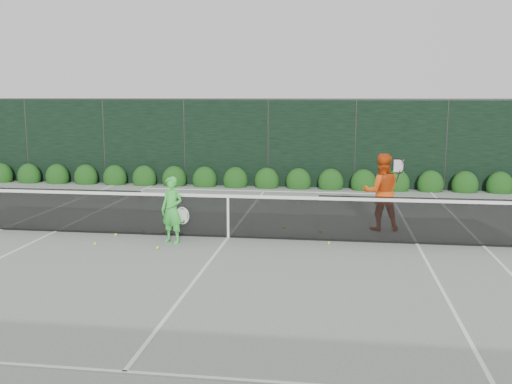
# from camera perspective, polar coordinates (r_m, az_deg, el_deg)

# --- Properties ---
(ground) EXTENTS (80.00, 80.00, 0.00)m
(ground) POSITION_cam_1_polar(r_m,az_deg,el_deg) (12.83, -2.78, -4.57)
(ground) COLOR gray
(ground) RESTS_ON ground
(tennis_net) EXTENTS (12.90, 0.10, 1.07)m
(tennis_net) POSITION_cam_1_polar(r_m,az_deg,el_deg) (12.72, -2.91, -2.24)
(tennis_net) COLOR black
(tennis_net) RESTS_ON ground
(player_woman) EXTENTS (0.66, 0.51, 1.44)m
(player_woman) POSITION_cam_1_polar(r_m,az_deg,el_deg) (12.36, -8.39, -1.79)
(player_woman) COLOR green
(player_woman) RESTS_ON ground
(player_man) EXTENTS (0.96, 0.79, 1.81)m
(player_man) POSITION_cam_1_polar(r_m,az_deg,el_deg) (13.71, 12.43, 0.01)
(player_man) COLOR #DC4E12
(player_man) RESTS_ON ground
(court_lines) EXTENTS (11.03, 23.83, 0.01)m
(court_lines) POSITION_cam_1_polar(r_m,az_deg,el_deg) (12.83, -2.79, -4.54)
(court_lines) COLOR white
(court_lines) RESTS_ON ground
(windscreen_fence) EXTENTS (32.00, 21.07, 3.06)m
(windscreen_fence) POSITION_cam_1_polar(r_m,az_deg,el_deg) (9.93, -5.77, 0.16)
(windscreen_fence) COLOR black
(windscreen_fence) RESTS_ON ground
(hedge_row) EXTENTS (31.66, 0.65, 0.94)m
(hedge_row) POSITION_cam_1_polar(r_m,az_deg,el_deg) (19.73, 1.08, 1.11)
(hedge_row) COLOR #113A0F
(hedge_row) RESTS_ON ground
(tennis_balls) EXTENTS (4.99, 2.31, 0.07)m
(tennis_balls) POSITION_cam_1_polar(r_m,az_deg,el_deg) (12.79, -4.52, -4.48)
(tennis_balls) COLOR #C3F737
(tennis_balls) RESTS_ON ground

